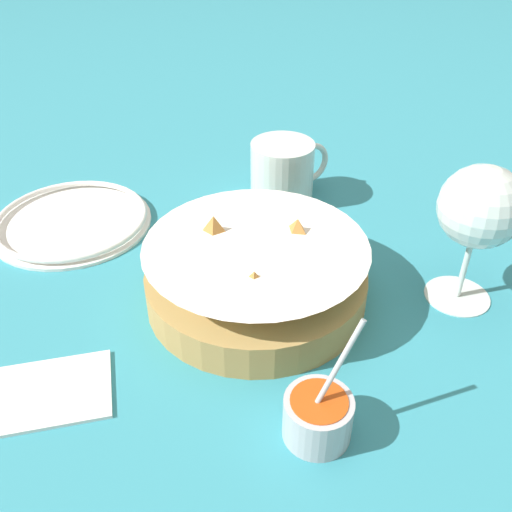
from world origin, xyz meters
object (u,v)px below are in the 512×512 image
sauce_cup (318,415)px  wine_glass (480,211)px  food_basket (256,275)px  beer_mug (283,174)px  side_plate (72,220)px

sauce_cup → wine_glass: wine_glass is taller
food_basket → wine_glass: 0.25m
wine_glass → beer_mug: 0.32m
sauce_cup → beer_mug: bearing=61.3°
food_basket → sauce_cup: size_ratio=2.08×
side_plate → food_basket: bearing=-62.4°
food_basket → side_plate: size_ratio=1.16×
food_basket → side_plate: 0.31m
sauce_cup → beer_mug: sauce_cup is taller
side_plate → sauce_cup: bearing=-78.9°
sauce_cup → wine_glass: size_ratio=0.72×
beer_mug → sauce_cup: bearing=-118.7°
wine_glass → sauce_cup: bearing=-164.3°
sauce_cup → beer_mug: (0.20, 0.37, 0.02)m
wine_glass → side_plate: bearing=131.7°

